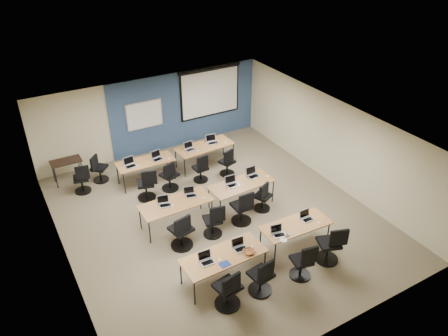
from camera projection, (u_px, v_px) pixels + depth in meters
floor at (217, 217)px, 12.20m from camera, size 8.00×9.00×0.02m
ceiling at (216, 130)px, 10.81m from camera, size 8.00×9.00×0.02m
wall_back at (152, 115)px, 14.85m from camera, size 8.00×0.04×2.70m
wall_front at (333, 286)px, 8.15m from camera, size 8.00×0.04×2.70m
wall_left at (60, 223)px, 9.79m from camera, size 0.04×9.00×2.70m
wall_right at (332, 141)px, 13.21m from camera, size 0.04×9.00×2.70m
blue_accent_panel at (186, 108)px, 15.36m from camera, size 5.50×0.04×2.70m
whiteboard at (144, 115)px, 14.61m from camera, size 1.28×0.03×0.98m
projector_screen at (210, 90)px, 15.44m from camera, size 2.40×0.10×1.82m
training_table_front_left at (223, 257)px, 9.80m from camera, size 1.94×0.81×0.73m
training_table_front_right at (296, 226)px, 10.75m from camera, size 1.77×0.74×0.73m
training_table_mid_left at (176, 204)px, 11.54m from camera, size 1.92×0.80×0.73m
training_table_mid_right at (241, 185)px, 12.35m from camera, size 1.88×0.78×0.73m
training_table_back_left at (145, 163)px, 13.42m from camera, size 1.77×0.74×0.73m
training_table_back_right at (205, 147)px, 14.28m from camera, size 1.92×0.80×0.73m
laptop_0 at (206, 259)px, 9.58m from camera, size 0.31×0.27×0.24m
mouse_0 at (220, 260)px, 9.64m from camera, size 0.07×0.09×0.03m
task_chair_0 at (228, 292)px, 9.24m from camera, size 0.57×0.57×1.04m
laptop_1 at (240, 246)px, 9.96m from camera, size 0.32×0.27×0.24m
mouse_1 at (252, 246)px, 10.02m from camera, size 0.08×0.10×0.03m
task_chair_1 at (262, 279)px, 9.58m from camera, size 0.54×0.54×1.02m
laptop_2 at (278, 232)px, 10.38m from camera, size 0.30×0.25×0.23m
mouse_2 at (289, 235)px, 10.38m from camera, size 0.08×0.10×0.03m
task_chair_2 at (303, 264)px, 10.01m from camera, size 0.50×0.50×0.98m
laptop_3 at (306, 217)px, 10.89m from camera, size 0.30×0.25×0.23m
mouse_3 at (319, 223)px, 10.76m from camera, size 0.05×0.09×0.03m
task_chair_3 at (330, 247)px, 10.46m from camera, size 0.58×0.56×1.04m
laptop_4 at (164, 203)px, 11.41m from camera, size 0.32×0.27×0.24m
mouse_4 at (173, 206)px, 11.39m from camera, size 0.08×0.11×0.03m
task_chair_4 at (182, 234)px, 10.89m from camera, size 0.58×0.58×1.05m
laptop_5 at (190, 193)px, 11.79m from camera, size 0.30×0.26×0.23m
mouse_5 at (204, 198)px, 11.69m from camera, size 0.09×0.12×0.04m
task_chair_5 at (214, 223)px, 11.30m from camera, size 0.50×0.50×0.98m
laptop_6 at (232, 183)px, 12.23m from camera, size 0.34×0.29×0.26m
mouse_6 at (239, 184)px, 12.26m from camera, size 0.08×0.11×0.04m
task_chair_6 at (243, 210)px, 11.76m from camera, size 0.56×0.56×1.03m
laptop_7 at (252, 174)px, 12.63m from camera, size 0.35×0.30×0.26m
mouse_7 at (267, 176)px, 12.63m from camera, size 0.08×0.11×0.04m
task_chair_7 at (263, 199)px, 12.27m from camera, size 0.50×0.47×0.95m
laptop_8 at (130, 164)px, 13.13m from camera, size 0.35×0.30×0.26m
mouse_8 at (137, 166)px, 13.13m from camera, size 0.08×0.11×0.04m
task_chair_8 at (147, 187)px, 12.74m from camera, size 0.55×0.54×1.02m
laptop_9 at (157, 157)px, 13.49m from camera, size 0.33×0.28×0.25m
mouse_9 at (169, 158)px, 13.52m from camera, size 0.08×0.11×0.03m
task_chair_9 at (170, 178)px, 13.15m from camera, size 0.54×0.52×1.00m
laptop_10 at (189, 148)px, 14.03m from camera, size 0.32×0.27×0.24m
mouse_10 at (198, 151)px, 13.94m from camera, size 0.07×0.10×0.03m
task_chair_10 at (201, 170)px, 13.59m from camera, size 0.46×0.46×0.95m
laptop_11 at (212, 141)px, 14.43m from camera, size 0.35×0.30×0.26m
mouse_11 at (226, 143)px, 14.42m from camera, size 0.09×0.11×0.04m
task_chair_11 at (227, 164)px, 13.90m from camera, size 0.48×0.48×0.96m
blue_mousepad at (225, 264)px, 9.53m from camera, size 0.25×0.21×0.01m
snack_bowl at (249, 251)px, 9.84m from camera, size 0.31×0.31×0.07m
snack_plate at (283, 240)px, 10.22m from camera, size 0.18×0.18×0.01m
coffee_cup at (287, 235)px, 10.34m from camera, size 0.07×0.07×0.06m
utility_table at (66, 164)px, 13.43m from camera, size 0.92×0.51×0.75m
spare_chair_a at (99, 170)px, 13.57m from camera, size 0.59×0.49×0.97m
spare_chair_b at (82, 181)px, 13.05m from camera, size 0.49×0.49×0.97m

